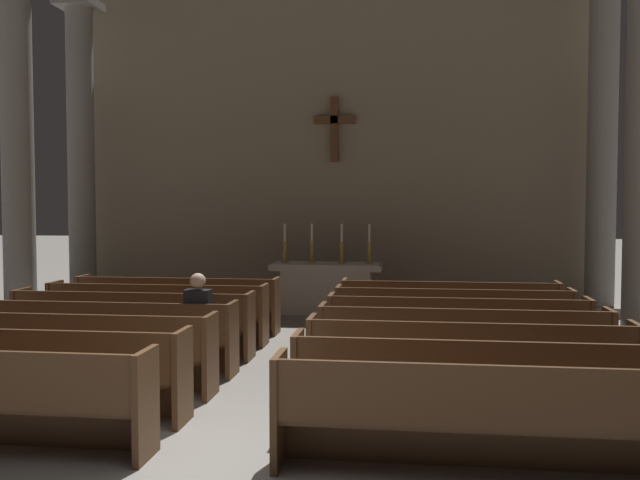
{
  "coord_description": "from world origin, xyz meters",
  "views": [
    {
      "loc": [
        1.66,
        -5.68,
        2.19
      ],
      "look_at": [
        0.0,
        7.11,
        1.53
      ],
      "focal_mm": 39.3,
      "sensor_mm": 36.0,
      "label": 1
    }
  ],
  "objects": [
    {
      "name": "pew_left_row_2",
      "position": [
        -2.29,
        0.93,
        0.48
      ],
      "size": [
        3.48,
        0.5,
        0.95
      ],
      "color": "brown",
      "rests_on": "ground"
    },
    {
      "name": "pew_right_row_4",
      "position": [
        2.29,
        2.88,
        0.48
      ],
      "size": [
        3.48,
        0.5,
        0.95
      ],
      "color": "brown",
      "rests_on": "ground"
    },
    {
      "name": "pew_right_row_5",
      "position": [
        2.29,
        3.85,
        0.48
      ],
      "size": [
        3.48,
        0.5,
        0.95
      ],
      "color": "brown",
      "rests_on": "ground"
    },
    {
      "name": "ground_plane",
      "position": [
        0.0,
        0.0,
        0.0
      ],
      "size": [
        80.0,
        80.0,
        0.0
      ],
      "primitive_type": "plane",
      "color": "gray"
    },
    {
      "name": "candlestick_inner_right",
      "position": [
        0.3,
        8.16,
        1.27
      ],
      "size": [
        0.16,
        0.16,
        0.79
      ],
      "color": "#B79338",
      "rests_on": "altar"
    },
    {
      "name": "pew_right_row_7",
      "position": [
        2.29,
        5.79,
        0.48
      ],
      "size": [
        3.48,
        0.5,
        0.95
      ],
      "color": "brown",
      "rests_on": "ground"
    },
    {
      "name": "pew_right_row_2",
      "position": [
        2.29,
        0.93,
        0.48
      ],
      "size": [
        3.48,
        0.5,
        0.95
      ],
      "color": "brown",
      "rests_on": "ground"
    },
    {
      "name": "pew_left_row_7",
      "position": [
        -2.29,
        5.79,
        0.48
      ],
      "size": [
        3.48,
        0.5,
        0.95
      ],
      "color": "brown",
      "rests_on": "ground"
    },
    {
      "name": "apse_with_cross",
      "position": [
        0.0,
        9.77,
        3.46
      ],
      "size": [
        11.57,
        0.42,
        6.92
      ],
      "color": "gray",
      "rests_on": "ground"
    },
    {
      "name": "column_left_fourth",
      "position": [
        -5.33,
        8.55,
        3.16
      ],
      "size": [
        0.84,
        0.84,
        6.49
      ],
      "color": "gray",
      "rests_on": "ground"
    },
    {
      "name": "pew_right_row_3",
      "position": [
        2.29,
        1.9,
        0.48
      ],
      "size": [
        3.48,
        0.5,
        0.95
      ],
      "color": "brown",
      "rests_on": "ground"
    },
    {
      "name": "candlestick_outer_right",
      "position": [
        0.85,
        8.16,
        1.27
      ],
      "size": [
        0.16,
        0.16,
        0.79
      ],
      "color": "#B79338",
      "rests_on": "altar"
    },
    {
      "name": "pew_left_row_5",
      "position": [
        -2.29,
        3.85,
        0.48
      ],
      "size": [
        3.48,
        0.5,
        0.95
      ],
      "color": "brown",
      "rests_on": "ground"
    },
    {
      "name": "pew_left_row_6",
      "position": [
        -2.29,
        4.82,
        0.48
      ],
      "size": [
        3.48,
        0.5,
        0.95
      ],
      "color": "brown",
      "rests_on": "ground"
    },
    {
      "name": "pew_left_row_3",
      "position": [
        -2.29,
        1.9,
        0.48
      ],
      "size": [
        3.48,
        0.5,
        0.95
      ],
      "color": "brown",
      "rests_on": "ground"
    },
    {
      "name": "lone_worshipper",
      "position": [
        -1.0,
        2.91,
        0.69
      ],
      "size": [
        0.32,
        0.43,
        1.32
      ],
      "color": "#26262B",
      "rests_on": "ground"
    },
    {
      "name": "pew_right_row_6",
      "position": [
        2.29,
        4.82,
        0.48
      ],
      "size": [
        3.48,
        0.5,
        0.95
      ],
      "color": "brown",
      "rests_on": "ground"
    },
    {
      "name": "pew_left_row_4",
      "position": [
        -2.29,
        2.88,
        0.48
      ],
      "size": [
        3.48,
        0.5,
        0.95
      ],
      "color": "brown",
      "rests_on": "ground"
    },
    {
      "name": "pew_right_row_1",
      "position": [
        2.29,
        -0.04,
        0.48
      ],
      "size": [
        3.48,
        0.5,
        0.95
      ],
      "color": "brown",
      "rests_on": "ground"
    },
    {
      "name": "column_left_third",
      "position": [
        -5.33,
        6.11,
        3.16
      ],
      "size": [
        0.84,
        0.84,
        6.49
      ],
      "color": "gray",
      "rests_on": "ground"
    },
    {
      "name": "candlestick_outer_left",
      "position": [
        -0.85,
        8.16,
        1.27
      ],
      "size": [
        0.16,
        0.16,
        0.79
      ],
      "color": "#B79338",
      "rests_on": "altar"
    },
    {
      "name": "candlestick_inner_left",
      "position": [
        -0.3,
        8.16,
        1.27
      ],
      "size": [
        0.16,
        0.16,
        0.79
      ],
      "color": "#B79338",
      "rests_on": "altar"
    },
    {
      "name": "column_right_fourth",
      "position": [
        5.33,
        8.55,
        3.16
      ],
      "size": [
        0.84,
        0.84,
        6.49
      ],
      "color": "gray",
      "rests_on": "ground"
    },
    {
      "name": "altar",
      "position": [
        0.0,
        8.16,
        0.53
      ],
      "size": [
        2.2,
        0.9,
        1.01
      ],
      "color": "#BCB7AD",
      "rests_on": "ground"
    }
  ]
}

